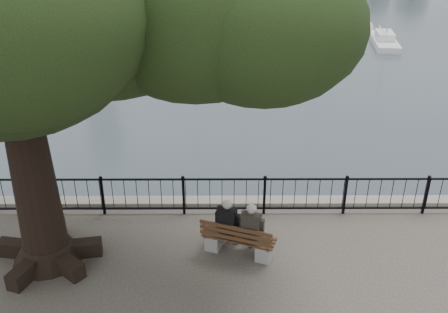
{
  "coord_description": "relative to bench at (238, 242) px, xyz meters",
  "views": [
    {
      "loc": [
        -0.04,
        -8.1,
        6.88
      ],
      "look_at": [
        0.0,
        2.5,
        1.6
      ],
      "focal_mm": 40.0,
      "sensor_mm": 36.0,
      "label": 1
    }
  ],
  "objects": [
    {
      "name": "sailboat_g",
      "position": [
        9.64,
        34.99,
        -1.01
      ],
      "size": [
        3.58,
        5.88,
        9.66
      ],
      "color": "white",
      "rests_on": "ground"
    },
    {
      "name": "person_right",
      "position": [
        0.31,
        -0.01,
        0.33
      ],
      "size": [
        0.55,
        0.74,
        1.36
      ],
      "color": "black",
      "rests_on": "ground"
    },
    {
      "name": "sailboat_a",
      "position": [
        -10.18,
        20.74,
        -1.01
      ],
      "size": [
        2.1,
        5.5,
        9.43
      ],
      "color": "white",
      "rests_on": "ground"
    },
    {
      "name": "bench",
      "position": [
        0.0,
        0.0,
        0.0
      ],
      "size": [
        1.69,
        1.01,
        0.86
      ],
      "color": "slate",
      "rests_on": "ground"
    },
    {
      "name": "sailboat_e",
      "position": [
        -14.27,
        30.48,
        -0.97
      ],
      "size": [
        3.48,
        5.69,
        11.47
      ],
      "color": "white",
      "rests_on": "ground"
    },
    {
      "name": "person_left",
      "position": [
        -0.2,
        0.17,
        0.33
      ],
      "size": [
        0.55,
        0.74,
        1.36
      ],
      "color": "black",
      "rests_on": "ground"
    },
    {
      "name": "sailboat_f",
      "position": [
        1.42,
        28.63,
        -0.96
      ],
      "size": [
        2.36,
        5.68,
        11.72
      ],
      "color": "white",
      "rests_on": "ground"
    },
    {
      "name": "sailboat_c",
      "position": [
        5.2,
        19.17,
        -1.0
      ],
      "size": [
        1.88,
        4.95,
        9.16
      ],
      "color": "white",
      "rests_on": "ground"
    },
    {
      "name": "sailboat_b",
      "position": [
        -1.9,
        19.14,
        -0.95
      ],
      "size": [
        2.83,
        5.19,
        11.55
      ],
      "color": "white",
      "rests_on": "ground"
    },
    {
      "name": "sailboat_d",
      "position": [
        10.11,
        23.1,
        -1.02
      ],
      "size": [
        2.1,
        5.17,
        8.59
      ],
      "color": "white",
      "rests_on": "ground"
    },
    {
      "name": "railing",
      "position": [
        -0.31,
        1.63,
        0.26
      ],
      "size": [
        22.06,
        0.06,
        1.0
      ],
      "color": "black",
      "rests_on": "ground"
    },
    {
      "name": "harbor",
      "position": [
        -0.31,
        2.13,
        -0.8
      ],
      "size": [
        260.0,
        260.0,
        1.2
      ],
      "color": "gray",
      "rests_on": "ground"
    }
  ]
}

